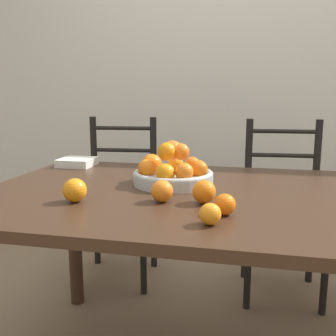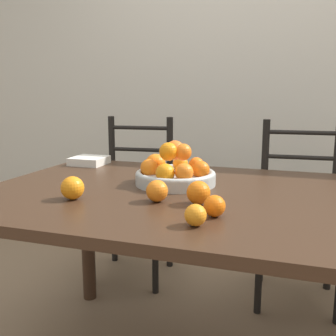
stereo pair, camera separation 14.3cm
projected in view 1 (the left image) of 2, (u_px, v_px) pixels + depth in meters
The scene contains 11 objects.
wall_back at pixel (238, 66), 2.78m from camera, with size 8.00×0.06×2.60m.
dining_table at pixel (213, 217), 1.42m from camera, with size 1.69×1.03×0.76m.
fruit_bowl at pixel (172, 172), 1.52m from camera, with size 0.31×0.31×0.17m.
orange_loose_0 at pixel (75, 190), 1.28m from camera, with size 0.08×0.08×0.08m.
orange_loose_1 at pixel (225, 204), 1.14m from camera, with size 0.06×0.06×0.06m.
orange_loose_2 at pixel (204, 192), 1.26m from camera, with size 0.08×0.08×0.08m.
orange_loose_3 at pixel (162, 191), 1.28m from camera, with size 0.07×0.07×0.07m.
orange_loose_4 at pixel (210, 214), 1.06m from camera, with size 0.06×0.06×0.06m.
chair_left at pixel (119, 200), 2.36m from camera, with size 0.45×0.44×0.97m.
chair_right at pixel (283, 210), 2.16m from camera, with size 0.44×0.43×0.97m.
book_stack at pixel (77, 162), 1.91m from camera, with size 0.16×0.16×0.04m.
Camera 1 is at (0.13, -1.36, 1.11)m, focal length 42.00 mm.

